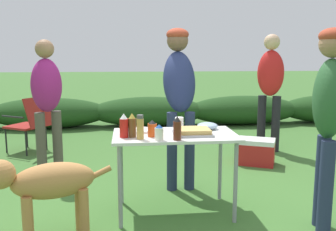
{
  "coord_description": "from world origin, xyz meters",
  "views": [
    {
      "loc": [
        -0.41,
        -3.25,
        1.43
      ],
      "look_at": [
        -0.05,
        0.1,
        0.89
      ],
      "focal_mm": 40.0,
      "sensor_mm": 36.0,
      "label": 1
    }
  ],
  "objects_px": {
    "food_tray": "(193,132)",
    "standing_person_with_beanie": "(329,108)",
    "bbq_sauce_bottle": "(177,129)",
    "beer_bottle": "(132,126)",
    "hot_sauce_bottle": "(152,129)",
    "paper_cup_stack": "(179,123)",
    "folding_table": "(175,142)",
    "standing_person_in_navy_coat": "(47,95)",
    "cooler_box": "(256,151)",
    "mayo_bottle": "(159,133)",
    "plate_stack": "(140,130)",
    "mixing_bowl": "(207,126)",
    "ketchup_bottle": "(124,126)",
    "standing_person_in_red_jacket": "(179,86)",
    "spice_jar": "(140,127)",
    "standing_person_in_dark_puffer": "(270,82)",
    "dog": "(46,184)",
    "camp_chair_green_behind_table": "(31,121)"
  },
  "relations": [
    {
      "from": "food_tray",
      "to": "standing_person_with_beanie",
      "type": "relative_size",
      "value": 0.2
    },
    {
      "from": "bbq_sauce_bottle",
      "to": "beer_bottle",
      "type": "xyz_separation_m",
      "value": [
        -0.37,
        0.15,
        0.0
      ]
    },
    {
      "from": "hot_sauce_bottle",
      "to": "paper_cup_stack",
      "type": "bearing_deg",
      "value": 46.75
    },
    {
      "from": "bbq_sauce_bottle",
      "to": "hot_sauce_bottle",
      "type": "xyz_separation_m",
      "value": [
        -0.2,
        0.15,
        -0.03
      ]
    },
    {
      "from": "folding_table",
      "to": "standing_person_in_navy_coat",
      "type": "relative_size",
      "value": 0.68
    },
    {
      "from": "bbq_sauce_bottle",
      "to": "cooler_box",
      "type": "height_order",
      "value": "bbq_sauce_bottle"
    },
    {
      "from": "paper_cup_stack",
      "to": "mayo_bottle",
      "type": "distance_m",
      "value": 0.49
    },
    {
      "from": "hot_sauce_bottle",
      "to": "standing_person_in_navy_coat",
      "type": "relative_size",
      "value": 0.09
    },
    {
      "from": "cooler_box",
      "to": "paper_cup_stack",
      "type": "bearing_deg",
      "value": -109.33
    },
    {
      "from": "plate_stack",
      "to": "hot_sauce_bottle",
      "type": "height_order",
      "value": "hot_sauce_bottle"
    },
    {
      "from": "food_tray",
      "to": "standing_person_in_navy_coat",
      "type": "xyz_separation_m",
      "value": [
        -1.51,
        1.29,
        0.2
      ]
    },
    {
      "from": "mixing_bowl",
      "to": "ketchup_bottle",
      "type": "distance_m",
      "value": 0.84
    },
    {
      "from": "ketchup_bottle",
      "to": "mayo_bottle",
      "type": "bearing_deg",
      "value": -25.63
    },
    {
      "from": "mixing_bowl",
      "to": "standing_person_in_red_jacket",
      "type": "relative_size",
      "value": 0.11
    },
    {
      "from": "bbq_sauce_bottle",
      "to": "mayo_bottle",
      "type": "height_order",
      "value": "bbq_sauce_bottle"
    },
    {
      "from": "bbq_sauce_bottle",
      "to": "ketchup_bottle",
      "type": "xyz_separation_m",
      "value": [
        -0.44,
        0.14,
        0.0
      ]
    },
    {
      "from": "bbq_sauce_bottle",
      "to": "standing_person_in_navy_coat",
      "type": "xyz_separation_m",
      "value": [
        -1.35,
        1.48,
        0.14
      ]
    },
    {
      "from": "folding_table",
      "to": "spice_jar",
      "type": "distance_m",
      "value": 0.41
    },
    {
      "from": "folding_table",
      "to": "food_tray",
      "type": "height_order",
      "value": "food_tray"
    },
    {
      "from": "mayo_bottle",
      "to": "ketchup_bottle",
      "type": "bearing_deg",
      "value": 154.37
    },
    {
      "from": "spice_jar",
      "to": "beer_bottle",
      "type": "relative_size",
      "value": 0.99
    },
    {
      "from": "hot_sauce_bottle",
      "to": "standing_person_in_navy_coat",
      "type": "distance_m",
      "value": 1.76
    },
    {
      "from": "plate_stack",
      "to": "standing_person_in_dark_puffer",
      "type": "xyz_separation_m",
      "value": [
        2.0,
        1.97,
        0.3
      ]
    },
    {
      "from": "standing_person_in_dark_puffer",
      "to": "dog",
      "type": "height_order",
      "value": "standing_person_in_dark_puffer"
    },
    {
      "from": "bbq_sauce_bottle",
      "to": "hot_sauce_bottle",
      "type": "bearing_deg",
      "value": 142.44
    },
    {
      "from": "hot_sauce_bottle",
      "to": "standing_person_with_beanie",
      "type": "xyz_separation_m",
      "value": [
        1.37,
        -0.39,
        0.22
      ]
    },
    {
      "from": "spice_jar",
      "to": "camp_chair_green_behind_table",
      "type": "height_order",
      "value": "spice_jar"
    },
    {
      "from": "ketchup_bottle",
      "to": "cooler_box",
      "type": "distance_m",
      "value": 2.39
    },
    {
      "from": "plate_stack",
      "to": "dog",
      "type": "relative_size",
      "value": 0.26
    },
    {
      "from": "spice_jar",
      "to": "mayo_bottle",
      "type": "distance_m",
      "value": 0.17
    },
    {
      "from": "paper_cup_stack",
      "to": "standing_person_in_red_jacket",
      "type": "bearing_deg",
      "value": 82.45
    },
    {
      "from": "plate_stack",
      "to": "dog",
      "type": "distance_m",
      "value": 0.98
    },
    {
      "from": "plate_stack",
      "to": "camp_chair_green_behind_table",
      "type": "relative_size",
      "value": 0.3
    },
    {
      "from": "mixing_bowl",
      "to": "standing_person_in_red_jacket",
      "type": "bearing_deg",
      "value": 110.24
    },
    {
      "from": "standing_person_in_red_jacket",
      "to": "dog",
      "type": "bearing_deg",
      "value": -137.16
    },
    {
      "from": "beer_bottle",
      "to": "paper_cup_stack",
      "type": "bearing_deg",
      "value": 33.4
    },
    {
      "from": "plate_stack",
      "to": "dog",
      "type": "bearing_deg",
      "value": -142.76
    },
    {
      "from": "folding_table",
      "to": "dog",
      "type": "bearing_deg",
      "value": -157.6
    },
    {
      "from": "ketchup_bottle",
      "to": "standing_person_in_red_jacket",
      "type": "distance_m",
      "value": 1.04
    },
    {
      "from": "standing_person_in_red_jacket",
      "to": "standing_person_with_beanie",
      "type": "height_order",
      "value": "standing_person_in_red_jacket"
    },
    {
      "from": "spice_jar",
      "to": "ketchup_bottle",
      "type": "distance_m",
      "value": 0.16
    },
    {
      "from": "bbq_sauce_bottle",
      "to": "dog",
      "type": "bearing_deg",
      "value": -169.91
    },
    {
      "from": "bbq_sauce_bottle",
      "to": "standing_person_in_navy_coat",
      "type": "distance_m",
      "value": 2.01
    },
    {
      "from": "standing_person_with_beanie",
      "to": "cooler_box",
      "type": "xyz_separation_m",
      "value": [
        0.1,
        1.91,
        -0.86
      ]
    },
    {
      "from": "folding_table",
      "to": "mayo_bottle",
      "type": "bearing_deg",
      "value": -123.71
    },
    {
      "from": "mayo_bottle",
      "to": "cooler_box",
      "type": "xyz_separation_m",
      "value": [
        1.43,
        1.67,
        -0.63
      ]
    },
    {
      "from": "camp_chair_green_behind_table",
      "to": "spice_jar",
      "type": "bearing_deg",
      "value": -117.45
    },
    {
      "from": "folding_table",
      "to": "standing_person_in_red_jacket",
      "type": "relative_size",
      "value": 0.64
    },
    {
      "from": "standing_person_with_beanie",
      "to": "ketchup_bottle",
      "type": "bearing_deg",
      "value": -84.22
    },
    {
      "from": "folding_table",
      "to": "ketchup_bottle",
      "type": "xyz_separation_m",
      "value": [
        -0.45,
        -0.1,
        0.18
      ]
    }
  ]
}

